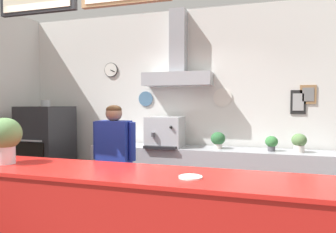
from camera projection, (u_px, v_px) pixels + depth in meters
back_wall_assembly at (183, 100)px, 4.69m from camera, size 5.57×2.38×3.03m
back_prep_counter at (207, 179)px, 4.36m from camera, size 3.50×0.53×0.90m
pizza_oven at (47, 153)px, 4.81m from camera, size 0.65×0.76×1.60m
shop_worker at (114, 165)px, 3.50m from camera, size 0.53×0.23×1.53m
espresso_machine at (165, 132)px, 4.49m from camera, size 0.53×0.51×0.45m
potted_basil at (218, 139)px, 4.29m from camera, size 0.21×0.21×0.24m
potted_rosemary at (272, 143)px, 4.06m from camera, size 0.17×0.17×0.21m
potted_oregano at (299, 142)px, 3.95m from camera, size 0.19×0.19×0.25m
condiment_plate at (190, 177)px, 2.11m from camera, size 0.17×0.17×0.01m
basil_vase at (5, 138)px, 2.60m from camera, size 0.28×0.28×0.40m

